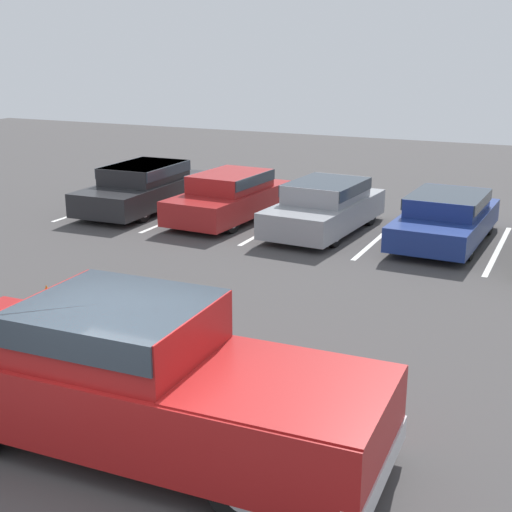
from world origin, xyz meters
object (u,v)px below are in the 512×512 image
object	(u,v)px
pickup_truck	(142,378)
parked_sedan_c	(325,205)
parked_sedan_a	(144,186)
parked_sedan_d	(446,217)
parked_sedan_b	(230,195)
traffic_cone	(47,298)

from	to	relation	value
pickup_truck	parked_sedan_c	bearing A→B (deg)	96.45
parked_sedan_a	parked_sedan_c	world-z (taller)	parked_sedan_a
parked_sedan_a	parked_sedan_d	world-z (taller)	parked_sedan_a
parked_sedan_b	traffic_cone	bearing A→B (deg)	4.21
pickup_truck	parked_sedan_a	xyz separation A→B (m)	(-7.13, 10.75, -0.20)
parked_sedan_d	traffic_cone	size ratio (longest dim) A/B	9.41
parked_sedan_b	parked_sedan_d	xyz separation A→B (m)	(5.76, 0.13, -0.04)
pickup_truck	parked_sedan_b	bearing A→B (deg)	110.23
pickup_truck	traffic_cone	bearing A→B (deg)	141.36
parked_sedan_c	parked_sedan_d	distance (m)	3.00
parked_sedan_c	traffic_cone	xyz separation A→B (m)	(-2.64, -7.40, -0.47)
parked_sedan_b	parked_sedan_c	xyz separation A→B (m)	(2.77, -0.10, 0.00)
parked_sedan_b	parked_sedan_d	bearing A→B (deg)	94.44
parked_sedan_b	parked_sedan_d	world-z (taller)	parked_sedan_b
parked_sedan_b	pickup_truck	bearing A→B (deg)	25.15
parked_sedan_c	parked_sedan_b	bearing A→B (deg)	-88.47
parked_sedan_a	parked_sedan_d	bearing A→B (deg)	88.60
pickup_truck	traffic_cone	distance (m)	5.24
parked_sedan_c	traffic_cone	world-z (taller)	parked_sedan_c
parked_sedan_a	traffic_cone	size ratio (longest dim) A/B	10.29
parked_sedan_d	parked_sedan_c	bearing A→B (deg)	-83.59
parked_sedan_d	traffic_cone	xyz separation A→B (m)	(-5.62, -7.64, -0.42)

